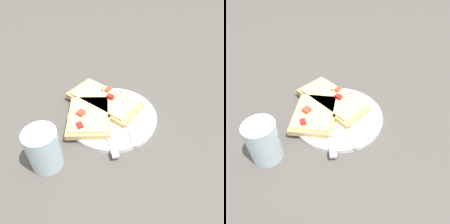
# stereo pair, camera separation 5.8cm
# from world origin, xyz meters

# --- Properties ---
(ground_plane) EXTENTS (4.00, 4.00, 0.00)m
(ground_plane) POSITION_xyz_m (0.00, 0.00, 0.00)
(ground_plane) COLOR #56514C
(plate) EXTENTS (0.24, 0.24, 0.01)m
(plate) POSITION_xyz_m (0.00, 0.00, 0.01)
(plate) COLOR white
(plate) RESTS_ON ground
(fork) EXTENTS (0.07, 0.22, 0.01)m
(fork) POSITION_xyz_m (0.03, -0.00, 0.01)
(fork) COLOR silver
(fork) RESTS_ON plate
(knife) EXTENTS (0.05, 0.21, 0.01)m
(knife) POSITION_xyz_m (-0.03, -0.04, 0.01)
(knife) COLOR silver
(knife) RESTS_ON plate
(pizza_slice_main) EXTENTS (0.19, 0.23, 0.03)m
(pizza_slice_main) POSITION_xyz_m (-0.00, 0.06, 0.02)
(pizza_slice_main) COLOR tan
(pizza_slice_main) RESTS_ON plate
(pizza_slice_corner) EXTENTS (0.16, 0.18, 0.03)m
(pizza_slice_corner) POSITION_xyz_m (-0.06, 0.01, 0.02)
(pizza_slice_corner) COLOR tan
(pizza_slice_corner) RESTS_ON plate
(crumb_scatter) EXTENTS (0.12, 0.12, 0.01)m
(crumb_scatter) POSITION_xyz_m (0.02, 0.04, 0.02)
(crumb_scatter) COLOR tan
(crumb_scatter) RESTS_ON plate
(drinking_glass) EXTENTS (0.07, 0.07, 0.10)m
(drinking_glass) POSITION_xyz_m (-0.19, -0.07, 0.05)
(drinking_glass) COLOR silver
(drinking_glass) RESTS_ON ground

